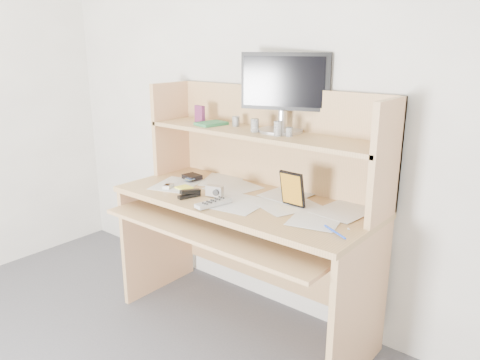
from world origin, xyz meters
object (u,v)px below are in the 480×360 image
Objects in this scene: monitor at (284,90)px; tv_remote at (213,203)px; desk at (252,204)px; game_case at (292,189)px; keyboard at (239,219)px.

tv_remote is at bearing -126.17° from monitor.
tv_remote is (-0.04, -0.27, 0.07)m from desk.
tv_remote is at bearing -97.73° from desk.
desk reaches higher than tv_remote.
monitor is at bearing 58.55° from desk.
monitor is (-0.19, 0.19, 0.45)m from game_case.
keyboard is 0.32m from game_case.
keyboard is 0.70m from monitor.
monitor is (0.12, 0.41, 0.53)m from tv_remote.
game_case is at bearing -8.54° from desk.
desk is 2.92× the size of keyboard.
keyboard is at bearing -120.06° from monitor.
game_case is (0.28, -0.04, 0.15)m from desk.
monitor reaches higher than game_case.
desk is at bearing 104.89° from keyboard.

